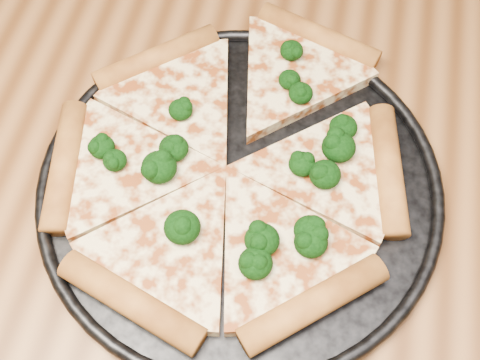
# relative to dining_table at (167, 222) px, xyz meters

# --- Properties ---
(dining_table) EXTENTS (1.20, 0.90, 0.75)m
(dining_table) POSITION_rel_dining_table_xyz_m (0.00, 0.00, 0.00)
(dining_table) COLOR brown
(dining_table) RESTS_ON ground
(pizza_pan) EXTENTS (0.36, 0.36, 0.02)m
(pizza_pan) POSITION_rel_dining_table_xyz_m (0.08, 0.00, 0.10)
(pizza_pan) COLOR black
(pizza_pan) RESTS_ON dining_table
(pizza) EXTENTS (0.33, 0.37, 0.02)m
(pizza) POSITION_rel_dining_table_xyz_m (0.06, 0.02, 0.11)
(pizza) COLOR beige
(pizza) RESTS_ON pizza_pan
(broccoli_florets) EXTENTS (0.23, 0.25, 0.02)m
(broccoli_florets) POSITION_rel_dining_table_xyz_m (0.09, 0.01, 0.12)
(broccoli_florets) COLOR black
(broccoli_florets) RESTS_ON pizza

